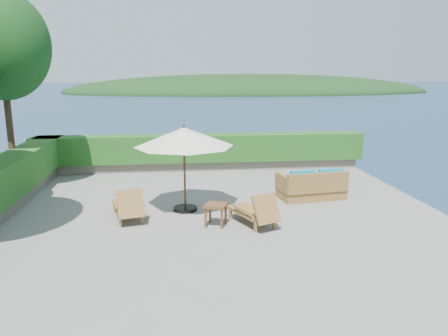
{
  "coord_description": "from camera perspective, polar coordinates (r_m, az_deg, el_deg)",
  "views": [
    {
      "loc": [
        -1.02,
        -10.7,
        3.63
      ],
      "look_at": [
        0.3,
        0.8,
        1.1
      ],
      "focal_mm": 35.0,
      "sensor_mm": 36.0,
      "label": 1
    }
  ],
  "objects": [
    {
      "name": "foundation",
      "position": [
        11.93,
        -1.02,
        -13.41
      ],
      "size": [
        12.0,
        12.0,
        3.0
      ],
      "primitive_type": "cube",
      "color": "#5F574B",
      "rests_on": "ocean"
    },
    {
      "name": "lounge_right",
      "position": [
        10.63,
        4.05,
        -5.59
      ],
      "size": [
        1.17,
        1.64,
        0.87
      ],
      "rotation": [
        0.0,
        0.0,
        0.4
      ],
      "color": "brown",
      "rests_on": "ground"
    },
    {
      "name": "patio_umbrella",
      "position": [
        11.41,
        -5.25,
        3.95
      ],
      "size": [
        2.74,
        2.74,
        2.34
      ],
      "rotation": [
        0.0,
        0.0,
        0.05
      ],
      "color": "black",
      "rests_on": "ground"
    },
    {
      "name": "wicker_loveseat",
      "position": [
        13.06,
        11.43,
        -2.41
      ],
      "size": [
        2.03,
        1.24,
        0.94
      ],
      "rotation": [
        0.0,
        0.0,
        0.14
      ],
      "color": "brown",
      "rests_on": "ground"
    },
    {
      "name": "tree_far",
      "position": [
        14.78,
        -27.1,
        14.03
      ],
      "size": [
        2.8,
        2.8,
        6.03
      ],
      "color": "#3D2917",
      "rests_on": "ground"
    },
    {
      "name": "offshore_island",
      "position": [
        153.07,
        3.28,
        9.84
      ],
      "size": [
        126.0,
        57.6,
        12.6
      ],
      "primitive_type": "ellipsoid",
      "color": "black",
      "rests_on": "ocean"
    },
    {
      "name": "ocean",
      "position": [
        12.63,
        -0.99,
        -19.34
      ],
      "size": [
        600.0,
        600.0,
        0.0
      ],
      "primitive_type": "plane",
      "color": "#172B48",
      "rests_on": "ground"
    },
    {
      "name": "hedge_far",
      "position": [
        16.56,
        -2.93,
        2.66
      ],
      "size": [
        12.4,
        0.9,
        1.0
      ],
      "primitive_type": "cube",
      "color": "#1E4012",
      "rests_on": "planter_wall_far"
    },
    {
      "name": "lounge_left",
      "position": [
        11.27,
        -12.41,
        -4.79
      ],
      "size": [
        0.97,
        1.64,
        0.89
      ],
      "rotation": [
        0.0,
        0.0,
        0.23
      ],
      "color": "brown",
      "rests_on": "ground"
    },
    {
      "name": "side_table",
      "position": [
        10.54,
        -1.09,
        -5.25
      ],
      "size": [
        0.65,
        0.65,
        0.54
      ],
      "rotation": [
        0.0,
        0.0,
        -0.35
      ],
      "color": "brown",
      "rests_on": "ground"
    },
    {
      "name": "ground",
      "position": [
        11.34,
        -1.05,
        -6.33
      ],
      "size": [
        12.0,
        12.0,
        0.0
      ],
      "primitive_type": "plane",
      "color": "slate",
      "rests_on": "ground"
    },
    {
      "name": "planter_wall_far",
      "position": [
        16.69,
        -2.91,
        0.39
      ],
      "size": [
        12.0,
        0.6,
        0.36
      ],
      "primitive_type": "cube",
      "color": "slate",
      "rests_on": "ground"
    }
  ]
}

